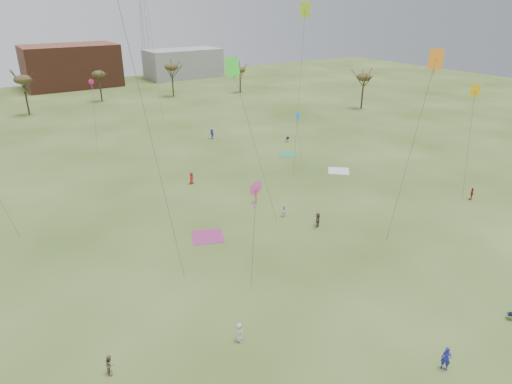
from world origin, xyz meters
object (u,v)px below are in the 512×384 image
flyer_near_left (239,332)px  camp_chair_center (510,316)px  spectator_fore_a (472,194)px  flyer_near_right (446,359)px  radio_tower (143,16)px  camp_chair_right (287,140)px

flyer_near_left → camp_chair_center: flyer_near_left is taller
spectator_fore_a → camp_chair_center: (-19.33, -16.42, -0.56)m
flyer_near_left → flyer_near_right: bearing=-93.2°
flyer_near_left → flyer_near_right: (10.83, -10.47, 0.13)m
flyer_near_right → camp_chair_center: (9.31, 0.51, -0.67)m
flyer_near_left → radio_tower: radio_tower is taller
spectator_fore_a → flyer_near_right: bearing=4.9°
flyer_near_right → spectator_fore_a: (28.64, 16.93, -0.11)m
spectator_fore_a → radio_tower: 121.08m
flyer_near_right → spectator_fore_a: flyer_near_right is taller
spectator_fore_a → camp_chair_right: (-4.69, 34.28, -0.56)m
camp_chair_center → flyer_near_right: bearing=51.7°
camp_chair_center → spectator_fore_a: bearing=-91.1°
spectator_fore_a → camp_chair_right: size_ratio=1.87×
radio_tower → camp_chair_center: bearing=-98.3°
flyer_near_right → spectator_fore_a: size_ratio=1.14×
spectator_fore_a → radio_tower: bearing=-115.9°
camp_chair_center → camp_chair_right: (14.64, 50.70, 0.00)m
flyer_near_left → flyer_near_right: flyer_near_right is taller
flyer_near_left → radio_tower: (40.02, 126.14, 18.41)m
spectator_fore_a → camp_chair_right: bearing=-107.9°
spectator_fore_a → camp_chair_center: size_ratio=1.87×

